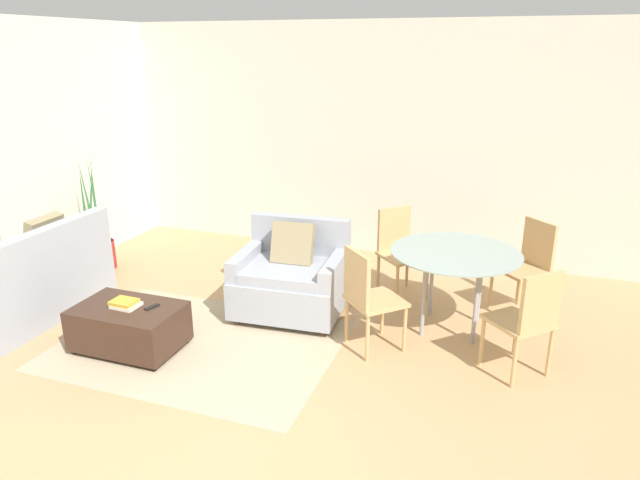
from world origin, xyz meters
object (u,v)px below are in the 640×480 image
at_px(dining_chair_far_left, 399,246).
at_px(dining_chair_far_right, 529,260).
at_px(dining_table, 455,260).
at_px(dining_chair_near_left, 367,294).
at_px(dining_chair_near_right, 528,316).
at_px(ottoman, 129,326).
at_px(armchair, 291,278).
at_px(potted_plant, 97,246).
at_px(couch, 12,291).
at_px(tv_remote_primary, 152,307).
at_px(book_stack, 125,304).

height_order(dining_chair_far_left, dining_chair_far_right, same).
xyz_separation_m(dining_table, dining_chair_near_left, (-0.63, -0.63, -0.15)).
bearing_deg(dining_chair_far_left, dining_chair_near_right, -45.00).
height_order(ottoman, dining_chair_far_left, dining_chair_far_left).
distance_m(armchair, potted_plant, 2.57).
xyz_separation_m(potted_plant, dining_chair_near_left, (3.42, -0.79, 0.25)).
bearing_deg(dining_chair_far_left, potted_plant, -172.08).
distance_m(couch, ottoman, 1.32).
bearing_deg(dining_chair_near_left, dining_chair_far_left, 90.00).
bearing_deg(dining_chair_far_left, armchair, -137.28).
xyz_separation_m(couch, dining_chair_near_left, (3.21, 0.60, 0.20)).
height_order(ottoman, dining_chair_near_right, dining_chair_near_right).
xyz_separation_m(armchair, dining_chair_near_right, (2.13, -0.46, 0.17)).
height_order(ottoman, dining_table, dining_table).
relative_size(ottoman, dining_chair_near_right, 0.98).
relative_size(tv_remote_primary, dining_table, 0.12).
xyz_separation_m(book_stack, dining_table, (2.55, 1.28, 0.25)).
relative_size(potted_plant, dining_chair_near_right, 1.51).
bearing_deg(couch, book_stack, -2.12).
bearing_deg(dining_chair_near_right, dining_chair_near_left, -180.00).
bearing_deg(dining_chair_far_right, potted_plant, -174.20).
bearing_deg(dining_chair_far_right, ottoman, -148.78).
relative_size(armchair, dining_chair_far_right, 1.17).
bearing_deg(couch, tv_remote_primary, 0.48).
distance_m(armchair, ottoman, 1.53).
relative_size(couch, potted_plant, 1.38).
relative_size(ottoman, dining_chair_far_left, 0.98).
distance_m(potted_plant, dining_table, 4.07).
height_order(dining_chair_near_left, dining_chair_far_left, same).
height_order(potted_plant, dining_chair_far_right, potted_plant).
xyz_separation_m(couch, dining_chair_near_right, (4.47, 0.60, 0.20)).
bearing_deg(book_stack, tv_remote_primary, 15.50).
xyz_separation_m(couch, ottoman, (1.31, -0.05, -0.10)).
height_order(tv_remote_primary, dining_chair_far_left, dining_chair_far_left).
bearing_deg(potted_plant, dining_chair_near_right, -9.53).
bearing_deg(dining_chair_near_left, book_stack, -161.20).
bearing_deg(dining_chair_near_left, tv_remote_primary, -160.78).
height_order(couch, potted_plant, potted_plant).
bearing_deg(ottoman, book_stack, 172.40).
bearing_deg(dining_chair_near_left, dining_chair_near_right, 0.00).
height_order(couch, dining_chair_far_left, couch).
bearing_deg(ottoman, dining_chair_far_left, 45.25).
xyz_separation_m(book_stack, potted_plant, (-1.50, 1.44, -0.15)).
height_order(couch, dining_chair_near_left, couch).
distance_m(couch, armchair, 2.57).
height_order(tv_remote_primary, dining_table, dining_table).
bearing_deg(dining_table, potted_plant, 177.81).
height_order(couch, book_stack, couch).
bearing_deg(dining_table, book_stack, -153.26).
distance_m(dining_table, dining_chair_near_left, 0.90).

